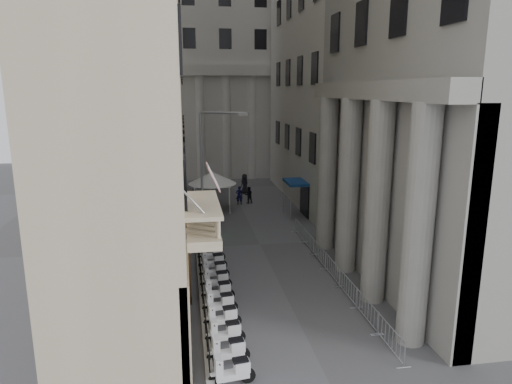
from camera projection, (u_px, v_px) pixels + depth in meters
far_building at (222, 52)px, 55.95m from camera, size 22.00×10.00×30.00m
iron_fence at (198, 254)px, 29.67m from camera, size 0.30×28.00×1.40m
blue_awning at (295, 216)px, 38.66m from camera, size 1.60×3.00×3.00m
flag at (217, 373)px, 17.19m from camera, size 1.00×1.40×8.20m
scooter_1 at (229, 363)px, 17.79m from camera, size 1.46×0.74×1.50m
scooter_2 at (226, 345)px, 19.10m from camera, size 1.46×0.74×1.50m
scooter_3 at (223, 328)px, 20.41m from camera, size 1.46×0.74×1.50m
scooter_4 at (220, 314)px, 21.72m from camera, size 1.46×0.74×1.50m
scooter_5 at (218, 301)px, 23.03m from camera, size 1.46×0.74×1.50m
scooter_6 at (216, 290)px, 24.34m from camera, size 1.46×0.74×1.50m
scooter_7 at (215, 280)px, 25.65m from camera, size 1.46×0.74×1.50m
scooter_8 at (213, 270)px, 26.96m from camera, size 1.46×0.74×1.50m
scooter_9 at (212, 262)px, 28.27m from camera, size 1.46×0.74×1.50m
scooter_10 at (210, 254)px, 29.58m from camera, size 1.46×0.74×1.50m
scooter_11 at (209, 247)px, 30.89m from camera, size 1.46×0.74×1.50m
scooter_12 at (208, 241)px, 32.20m from camera, size 1.46×0.74×1.50m
scooter_13 at (207, 235)px, 33.51m from camera, size 1.46×0.74×1.50m
scooter_14 at (206, 230)px, 34.82m from camera, size 1.46×0.74×1.50m
scooter_15 at (205, 225)px, 36.13m from camera, size 1.46×0.74×1.50m
barrier_0 at (390, 351)px, 18.64m from camera, size 0.60×2.40×1.10m
barrier_1 at (366, 321)px, 21.05m from camera, size 0.60×2.40×1.10m
barrier_2 at (347, 297)px, 23.46m from camera, size 0.60×2.40×1.10m
barrier_3 at (332, 278)px, 25.87m from camera, size 0.60×2.40×1.10m
barrier_4 at (319, 262)px, 28.28m from camera, size 0.60×2.40×1.10m
barrier_5 at (308, 248)px, 30.69m from camera, size 0.60×2.40×1.10m
barrier_6 at (299, 237)px, 33.10m from camera, size 0.60×2.40×1.10m
security_tent at (211, 178)px, 40.10m from camera, size 4.22×4.22×3.43m
street_lamp at (208, 173)px, 27.33m from camera, size 2.84×1.24×9.20m
info_kiosk at (197, 225)px, 32.77m from camera, size 0.36×0.88×1.81m
pedestrian_a at (239, 195)px, 42.23m from camera, size 0.65×0.43×1.75m
pedestrian_b at (249, 195)px, 42.77m from camera, size 0.80×0.64×1.59m
pedestrian_c at (245, 184)px, 46.80m from camera, size 1.17×1.13×2.02m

